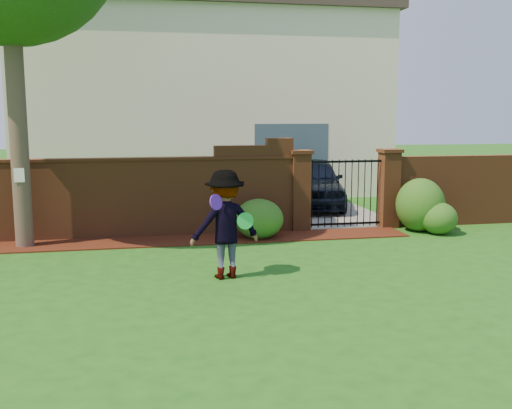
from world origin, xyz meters
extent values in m
cube|color=#1D5314|center=(0.00, 0.00, -0.01)|extent=(80.00, 80.00, 0.01)
cube|color=#37130A|center=(-0.95, 3.34, 0.01)|extent=(11.10, 1.08, 0.03)
cube|color=brown|center=(-2.15, 4.00, 0.85)|extent=(8.70, 0.25, 1.70)
cube|color=brown|center=(1.30, 4.00, 1.85)|extent=(1.80, 0.25, 0.30)
cube|color=brown|center=(1.90, 4.00, 2.08)|extent=(0.60, 0.25, 0.16)
cube|color=brown|center=(-2.15, 4.00, 1.73)|extent=(8.70, 0.31, 0.06)
cube|color=brown|center=(6.60, 4.00, 0.85)|extent=(4.00, 0.25, 1.70)
cube|color=brown|center=(2.40, 4.00, 0.90)|extent=(0.42, 0.42, 1.80)
cube|color=brown|center=(2.40, 4.00, 1.84)|extent=(0.50, 0.50, 0.08)
cube|color=brown|center=(4.60, 4.00, 0.90)|extent=(0.42, 0.42, 1.80)
cube|color=brown|center=(4.60, 4.00, 1.84)|extent=(0.50, 0.50, 0.08)
cylinder|color=black|center=(2.69, 4.00, 0.85)|extent=(0.02, 0.02, 1.60)
cylinder|color=black|center=(2.85, 4.00, 0.85)|extent=(0.02, 0.02, 1.60)
cylinder|color=black|center=(3.01, 4.00, 0.85)|extent=(0.02, 0.02, 1.60)
cylinder|color=black|center=(3.18, 4.00, 0.85)|extent=(0.02, 0.02, 1.60)
cylinder|color=black|center=(3.34, 4.00, 0.85)|extent=(0.02, 0.02, 1.60)
cylinder|color=black|center=(3.50, 4.00, 0.85)|extent=(0.02, 0.02, 1.60)
cylinder|color=black|center=(3.66, 4.00, 0.85)|extent=(0.02, 0.02, 1.60)
cylinder|color=black|center=(3.82, 4.00, 0.85)|extent=(0.02, 0.02, 1.60)
cylinder|color=black|center=(3.99, 4.00, 0.85)|extent=(0.02, 0.02, 1.60)
cylinder|color=black|center=(4.15, 4.00, 0.85)|extent=(0.02, 0.02, 1.60)
cylinder|color=black|center=(4.31, 4.00, 0.85)|extent=(0.02, 0.02, 1.60)
cube|color=black|center=(3.50, 4.00, 0.12)|extent=(1.78, 0.03, 0.05)
cube|color=black|center=(3.50, 4.00, 1.60)|extent=(1.78, 0.03, 0.05)
cube|color=slate|center=(3.50, 8.00, 0.01)|extent=(3.20, 8.00, 0.01)
cube|color=#F4EACC|center=(1.00, 12.00, 3.00)|extent=(12.00, 6.00, 6.00)
cube|color=#384C5B|center=(3.50, 9.05, 1.20)|extent=(2.40, 0.12, 2.40)
cube|color=#3F332D|center=(1.00, 12.00, 6.15)|extent=(12.40, 6.40, 0.30)
imported|color=black|center=(3.65, 7.21, 0.73)|extent=(2.54, 4.51, 1.45)
cylinder|color=#46352A|center=(-3.60, 3.40, 3.50)|extent=(0.36, 0.36, 7.00)
cube|color=white|center=(-3.60, 3.21, 1.50)|extent=(0.20, 0.01, 0.28)
ellipsoid|color=#1B5018|center=(1.27, 3.25, 0.44)|extent=(1.07, 1.07, 0.88)
ellipsoid|color=#1B5018|center=(5.12, 3.38, 0.62)|extent=(1.12, 1.12, 1.24)
ellipsoid|color=#1B5018|center=(5.38, 2.95, 0.36)|extent=(0.82, 0.82, 0.73)
imported|color=gray|center=(0.11, 0.29, 0.90)|extent=(1.26, 0.85, 1.80)
cylinder|color=#591DBA|center=(-0.08, 0.04, 1.32)|extent=(0.25, 0.22, 0.26)
cylinder|color=green|center=(0.41, 0.16, 0.98)|extent=(0.29, 0.10, 0.28)
camera|label=1|loc=(-1.25, -9.17, 2.70)|focal=41.54mm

